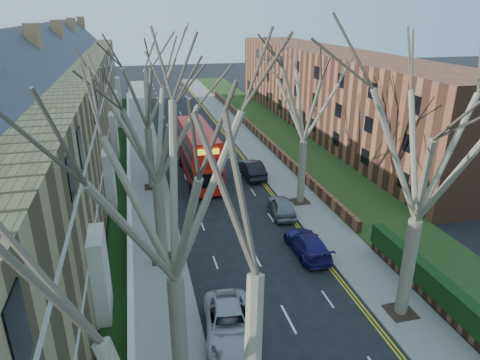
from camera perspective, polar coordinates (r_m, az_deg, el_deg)
pavement_left at (r=48.54m, az=-12.62°, el=3.85°), size 3.00×102.00×0.12m
pavement_right at (r=50.14m, az=1.22°, el=4.95°), size 3.00×102.00×0.12m
terrace_left at (r=40.01m, az=-23.89°, el=6.89°), size 9.70×78.00×13.60m
flats_right at (r=56.58m, az=11.69°, el=11.57°), size 13.97×54.00×10.00m
front_wall_left at (r=40.79m, az=-14.58°, el=1.08°), size 0.30×78.00×1.00m
grass_verge_right at (r=51.42m, az=6.09°, el=5.37°), size 6.00×102.00×0.06m
tree_left_mid at (r=14.25m, az=-9.57°, el=1.13°), size 10.50×10.50×14.71m
tree_left_far at (r=23.94m, az=-11.63°, el=8.58°), size 10.15×10.15×14.22m
tree_left_dist at (r=35.70m, az=-12.72°, el=13.23°), size 10.50×10.50×14.71m
tree_right_mid at (r=20.25m, az=24.07°, el=5.70°), size 10.50×10.50×14.71m
tree_right_far at (r=32.23m, az=8.86°, el=12.07°), size 10.15×10.15×14.22m
double_decker_bus at (r=39.30m, az=-5.57°, el=3.45°), size 2.90×11.03×4.60m
car_left_far at (r=21.34m, az=-1.47°, el=-18.62°), size 2.89×5.20×1.38m
car_right_near at (r=27.80m, az=8.99°, el=-8.40°), size 1.89×4.65×1.35m
car_right_mid at (r=32.58m, az=5.61°, el=-3.47°), size 2.18×4.29×1.40m
car_right_far at (r=39.76m, az=1.56°, el=1.52°), size 1.73×4.81×1.58m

